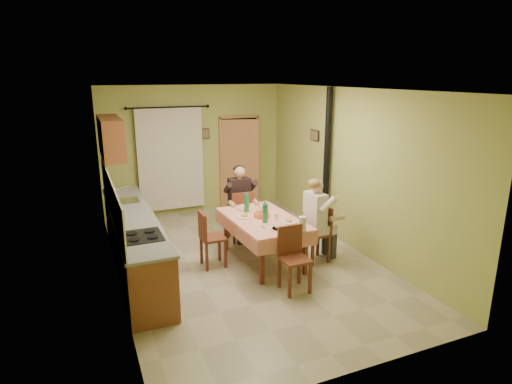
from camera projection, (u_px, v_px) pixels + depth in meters
name	position (u px, v px, depth m)	size (l,w,h in m)	color
floor	(245.00, 261.00, 7.12)	(4.00, 6.00, 0.01)	tan
room_shell	(244.00, 154.00, 6.64)	(4.04, 6.04, 2.82)	#ABB35C
kitchen_run	(134.00, 241.00, 6.71)	(0.64, 3.64, 1.56)	brown
upper_cabinets	(111.00, 138.00, 7.43)	(0.35, 1.40, 0.70)	brown
curtain	(171.00, 159.00, 9.15)	(1.70, 0.07, 2.22)	black
doorway	(240.00, 163.00, 9.82)	(0.96, 0.29, 2.15)	black
dining_table	(263.00, 240.00, 7.04)	(1.10, 1.74, 0.76)	#EA8E7A
tableware	(267.00, 216.00, 6.83)	(0.80, 1.64, 0.33)	white
chair_far	(241.00, 225.00, 7.99)	(0.43, 0.43, 0.97)	#602B1A
chair_near	(294.00, 271.00, 6.11)	(0.38, 0.38, 0.94)	#602B1A
chair_right	(316.00, 244.00, 7.09)	(0.40, 0.40, 0.94)	#602B1A
chair_left	(212.00, 249.00, 6.89)	(0.37, 0.37, 0.92)	#602B1A
man_far	(240.00, 195.00, 7.84)	(0.60, 0.48, 1.39)	black
man_right	(317.00, 211.00, 6.93)	(0.48, 0.60, 1.39)	silver
stove_flue	(326.00, 183.00, 8.10)	(0.24, 0.24, 2.80)	black
picture_back	(205.00, 134.00, 9.39)	(0.19, 0.03, 0.23)	black
picture_right	(314.00, 135.00, 8.44)	(0.03, 0.31, 0.21)	brown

